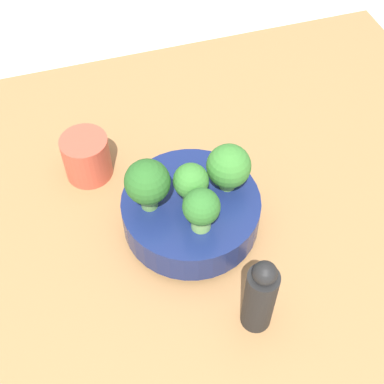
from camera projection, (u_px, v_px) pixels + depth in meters
ground_plane at (187, 231)px, 0.92m from camera, size 6.00×6.00×0.00m
table at (187, 223)px, 0.90m from camera, size 1.15×0.89×0.05m
bowl at (192, 212)px, 0.84m from camera, size 0.22×0.22×0.07m
broccoli_floret_left at (147, 183)px, 0.77m from camera, size 0.07×0.07×0.09m
broccoli_floret_front at (203, 208)px, 0.75m from camera, size 0.05×0.05×0.08m
broccoli_floret_right at (229, 167)px, 0.80m from camera, size 0.07×0.07×0.08m
broccoli_floret_center at (192, 182)px, 0.78m from camera, size 0.05×0.05×0.07m
cup at (87, 157)px, 0.91m from camera, size 0.08×0.08×0.08m
pepper_mill at (260, 296)px, 0.71m from camera, size 0.04×0.04×0.15m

